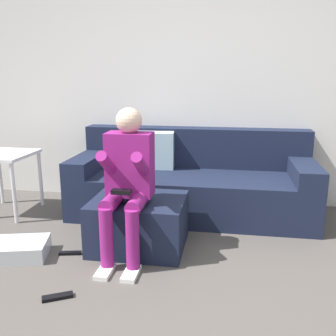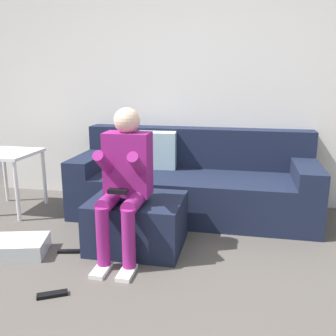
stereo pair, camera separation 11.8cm
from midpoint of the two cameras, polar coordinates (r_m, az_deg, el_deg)
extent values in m
plane|color=#544F49|center=(2.23, -2.36, -23.53)|extent=(6.38, 6.38, 0.00)
cube|color=silver|center=(4.09, 4.25, 12.48)|extent=(4.91, 0.10, 2.52)
cube|color=#192138|center=(3.77, 2.65, -3.90)|extent=(2.32, 0.90, 0.41)
cube|color=#192138|center=(4.00, 3.29, 3.16)|extent=(2.32, 0.23, 0.41)
cube|color=#192138|center=(3.95, -12.54, 0.88)|extent=(0.23, 0.90, 0.16)
cube|color=#192138|center=(3.73, 18.88, -0.32)|extent=(0.23, 0.90, 0.16)
cube|color=pink|center=(3.94, -6.14, 2.71)|extent=(0.38, 0.15, 0.38)
cube|color=silver|center=(3.87, -2.84, 2.64)|extent=(0.39, 0.18, 0.39)
cube|color=#192138|center=(3.07, -5.51, -8.23)|extent=(0.73, 0.61, 0.40)
cube|color=#8C1E72|center=(2.87, -6.92, 0.54)|extent=(0.34, 0.20, 0.48)
sphere|color=beige|center=(2.81, -7.11, 7.06)|extent=(0.19, 0.19, 0.19)
cylinder|color=#8C1E72|center=(2.81, -9.55, -4.92)|extent=(0.11, 0.33, 0.11)
cylinder|color=#8C1E72|center=(2.74, -10.48, -10.23)|extent=(0.10, 0.10, 0.43)
cube|color=white|center=(2.80, -10.69, -15.01)|extent=(0.10, 0.22, 0.03)
cylinder|color=#8C1E72|center=(2.78, -10.11, 0.26)|extent=(0.08, 0.35, 0.28)
cylinder|color=#8C1E72|center=(2.76, -5.83, -5.17)|extent=(0.11, 0.33, 0.11)
cylinder|color=#8C1E72|center=(2.69, -6.63, -10.60)|extent=(0.10, 0.10, 0.43)
cube|color=white|center=(2.74, -6.84, -15.47)|extent=(0.10, 0.22, 0.03)
cylinder|color=#8C1E72|center=(2.71, -5.20, 0.11)|extent=(0.08, 0.35, 0.28)
cube|color=black|center=(2.68, -8.28, -3.57)|extent=(0.14, 0.06, 0.03)
cube|color=silver|center=(3.19, -22.77, -11.22)|extent=(0.52, 0.42, 0.12)
cube|color=white|center=(4.06, -24.25, 1.83)|extent=(0.52, 0.57, 0.03)
cylinder|color=white|center=(3.81, -22.96, -3.53)|extent=(0.04, 0.04, 0.58)
cylinder|color=white|center=(4.46, -24.58, -1.25)|extent=(0.04, 0.04, 0.58)
cylinder|color=white|center=(4.22, -19.37, -1.57)|extent=(0.04, 0.04, 0.58)
cube|color=black|center=(2.60, -17.58, -17.99)|extent=(0.19, 0.14, 0.02)
cube|color=black|center=(3.11, -15.56, -12.23)|extent=(0.17, 0.08, 0.02)
cube|color=black|center=(3.30, -24.79, -11.53)|extent=(0.16, 0.15, 0.02)
camera|label=1|loc=(0.06, -91.02, -0.25)|focal=40.56mm
camera|label=2|loc=(0.06, 88.98, 0.25)|focal=40.56mm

